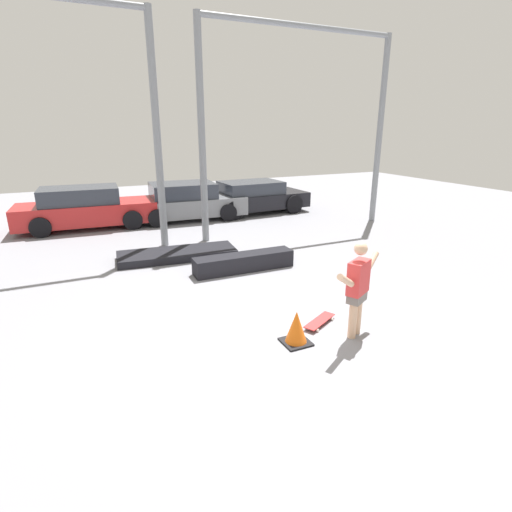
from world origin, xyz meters
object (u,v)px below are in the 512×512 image
object	(u,v)px
skateboarder	(358,286)
parked_car_black	(254,197)
traffic_cone	(296,328)
grind_box	(244,262)
parked_car_red	(85,208)
manual_pad	(177,254)
parked_car_grey	(186,202)
skateboard	(320,321)

from	to	relation	value
skateboarder	parked_car_black	size ratio (longest dim) A/B	0.38
parked_car_black	traffic_cone	bearing A→B (deg)	-113.03
parked_car_black	grind_box	bearing A→B (deg)	-118.79
grind_box	parked_car_red	distance (m)	6.84
skateboarder	manual_pad	size ratio (longest dim) A/B	0.53
parked_car_red	parked_car_grey	world-z (taller)	parked_car_red
skateboarder	traffic_cone	size ratio (longest dim) A/B	2.91
parked_car_red	parked_car_black	bearing A→B (deg)	2.43
parked_car_grey	parked_car_black	distance (m)	2.71
skateboard	traffic_cone	xyz separation A→B (m)	(-0.69, -0.36, 0.20)
traffic_cone	grind_box	bearing A→B (deg)	80.24
skateboard	manual_pad	distance (m)	4.82
skateboard	skateboarder	bearing A→B (deg)	-88.81
skateboard	parked_car_red	bearing A→B (deg)	81.96
parked_car_red	parked_car_grey	size ratio (longest dim) A/B	1.08
skateboarder	parked_car_red	world-z (taller)	skateboarder
grind_box	parked_car_grey	world-z (taller)	parked_car_grey
skateboard	parked_car_red	xyz separation A→B (m)	(-3.22, 9.13, 0.60)
skateboarder	parked_car_red	xyz separation A→B (m)	(-3.52, 9.68, -0.21)
manual_pad	skateboard	bearing A→B (deg)	-74.39
manual_pad	parked_car_black	bearing A→B (deg)	46.21
skateboarder	parked_car_black	xyz separation A→B (m)	(2.60, 9.58, -0.26)
skateboarder	manual_pad	distance (m)	5.49
traffic_cone	skateboard	bearing A→B (deg)	27.83
manual_pad	traffic_cone	size ratio (longest dim) A/B	5.48
skateboarder	parked_car_black	distance (m)	9.93
skateboarder	skateboard	distance (m)	1.02
skateboarder	grind_box	bearing A→B (deg)	68.33
parked_car_black	traffic_cone	size ratio (longest dim) A/B	7.65
grind_box	parked_car_black	bearing A→B (deg)	63.30
manual_pad	traffic_cone	world-z (taller)	traffic_cone
skateboarder	traffic_cone	bearing A→B (deg)	141.26
parked_car_grey	traffic_cone	distance (m)	9.43
grind_box	parked_car_black	world-z (taller)	parked_car_black
skateboard	grind_box	size ratio (longest dim) A/B	0.32
skateboarder	parked_car_grey	size ratio (longest dim) A/B	0.38
parked_car_black	traffic_cone	xyz separation A→B (m)	(-3.59, -9.39, -0.34)
manual_pad	parked_car_black	world-z (taller)	parked_car_black
grind_box	traffic_cone	world-z (taller)	traffic_cone
manual_pad	grind_box	bearing A→B (deg)	-53.08
grind_box	traffic_cone	distance (m)	3.47
skateboard	grind_box	xyz separation A→B (m)	(-0.10, 3.05, 0.14)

